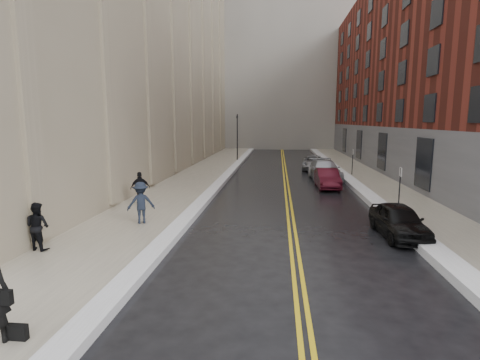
% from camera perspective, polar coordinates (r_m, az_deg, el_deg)
% --- Properties ---
extents(ground, '(160.00, 160.00, 0.00)m').
position_cam_1_polar(ground, '(11.99, -3.64, -13.04)').
color(ground, black).
rests_on(ground, ground).
extents(sidewalk_left, '(4.00, 64.00, 0.15)m').
position_cam_1_polar(sidewalk_left, '(28.05, -7.38, -0.12)').
color(sidewalk_left, gray).
rests_on(sidewalk_left, ground).
extents(sidewalk_right, '(3.00, 64.00, 0.15)m').
position_cam_1_polar(sidewalk_right, '(28.24, 20.37, -0.55)').
color(sidewalk_right, gray).
rests_on(sidewalk_right, ground).
extents(lane_stripe_a, '(0.12, 64.00, 0.01)m').
position_cam_1_polar(lane_stripe_a, '(27.34, 6.81, -0.50)').
color(lane_stripe_a, gold).
rests_on(lane_stripe_a, ground).
extents(lane_stripe_b, '(0.12, 64.00, 0.01)m').
position_cam_1_polar(lane_stripe_b, '(27.34, 7.31, -0.50)').
color(lane_stripe_b, gold).
rests_on(lane_stripe_b, ground).
extents(snow_ridge_left, '(0.70, 60.80, 0.26)m').
position_cam_1_polar(snow_ridge_left, '(27.61, -2.73, -0.08)').
color(snow_ridge_left, white).
rests_on(snow_ridge_left, ground).
extents(snow_ridge_right, '(0.85, 60.80, 0.30)m').
position_cam_1_polar(snow_ridge_right, '(27.82, 16.69, -0.34)').
color(snow_ridge_right, white).
rests_on(snow_ridge_right, ground).
extents(building_right, '(14.00, 50.00, 18.00)m').
position_cam_1_polar(building_right, '(37.66, 31.41, 14.62)').
color(building_right, maroon).
rests_on(building_right, ground).
extents(tower_far_right, '(22.00, 18.00, 44.00)m').
position_cam_1_polar(tower_far_right, '(79.85, 15.49, 21.39)').
color(tower_far_right, slate).
rests_on(tower_far_right, ground).
extents(traffic_signal, '(0.18, 0.15, 5.20)m').
position_cam_1_polar(traffic_signal, '(41.22, -0.42, 7.07)').
color(traffic_signal, black).
rests_on(traffic_signal, ground).
extents(parking_sign_near, '(0.06, 0.35, 2.23)m').
position_cam_1_polar(parking_sign_near, '(20.15, 23.17, -0.68)').
color(parking_sign_near, black).
rests_on(parking_sign_near, ground).
extents(parking_sign_far, '(0.06, 0.35, 2.23)m').
position_cam_1_polar(parking_sign_far, '(31.70, 16.78, 2.96)').
color(parking_sign_far, black).
rests_on(parking_sign_far, ground).
extents(car_black, '(1.69, 3.84, 1.28)m').
position_cam_1_polar(car_black, '(15.94, 23.04, -5.71)').
color(car_black, black).
rests_on(car_black, ground).
extents(car_maroon, '(1.44, 3.99, 1.31)m').
position_cam_1_polar(car_maroon, '(25.89, 13.15, 0.25)').
color(car_maroon, '#3F0B15').
rests_on(car_maroon, ground).
extents(car_silver_near, '(2.37, 5.27, 1.50)m').
position_cam_1_polar(car_silver_near, '(29.38, 12.77, 1.48)').
color(car_silver_near, '#A6A9AE').
rests_on(car_silver_near, ground).
extents(car_silver_far, '(2.49, 4.76, 1.28)m').
position_cam_1_polar(car_silver_far, '(35.40, 11.19, 2.61)').
color(car_silver_far, gray).
rests_on(car_silver_far, ground).
extents(pedestrian_a, '(0.93, 0.80, 1.65)m').
position_cam_1_polar(pedestrian_a, '(14.47, -28.46, -6.20)').
color(pedestrian_a, black).
rests_on(pedestrian_a, sidewalk_left).
extents(pedestrian_b, '(1.33, 1.08, 1.79)m').
position_cam_1_polar(pedestrian_b, '(16.52, -14.86, -3.36)').
color(pedestrian_b, '#19202E').
rests_on(pedestrian_b, sidewalk_left).
extents(pedestrian_c, '(1.08, 0.76, 1.70)m').
position_cam_1_polar(pedestrian_c, '(20.33, -14.95, -1.19)').
color(pedestrian_c, black).
rests_on(pedestrian_c, sidewalk_left).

